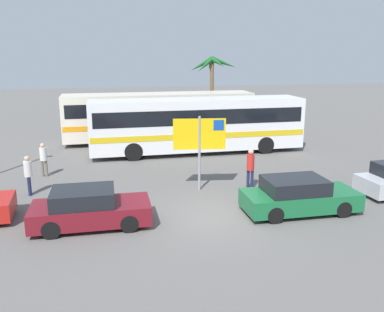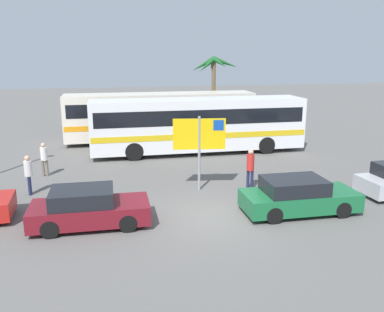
{
  "view_description": "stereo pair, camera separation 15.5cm",
  "coord_description": "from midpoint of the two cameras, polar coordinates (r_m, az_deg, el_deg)",
  "views": [
    {
      "loc": [
        -3.78,
        -13.39,
        5.71
      ],
      "look_at": [
        0.05,
        3.86,
        1.3
      ],
      "focal_mm": 38.48,
      "sensor_mm": 36.0,
      "label": 1
    },
    {
      "loc": [
        -3.63,
        -13.42,
        5.71
      ],
      "look_at": [
        0.05,
        3.86,
        1.3
      ],
      "focal_mm": 38.48,
      "sensor_mm": 36.0,
      "label": 2
    }
  ],
  "objects": [
    {
      "name": "pedestrian_near_sign",
      "position": [
        20.71,
        -19.62,
        -0.1
      ],
      "size": [
        0.32,
        0.32,
        1.62
      ],
      "rotation": [
        0.0,
        0.0,
        1.44
      ],
      "color": "#706656",
      "rests_on": "ground"
    },
    {
      "name": "car_maroon",
      "position": [
        14.42,
        -13.9,
        -7.03
      ],
      "size": [
        3.99,
        1.78,
        1.32
      ],
      "rotation": [
        0.0,
        0.0,
        -0.02
      ],
      "color": "maroon",
      "rests_on": "ground"
    },
    {
      "name": "ferry_sign",
      "position": [
        17.18,
        1.43,
        2.65
      ],
      "size": [
        2.19,
        0.38,
        3.2
      ],
      "rotation": [
        0.0,
        0.0,
        -0.14
      ],
      "color": "gray",
      "rests_on": "ground"
    },
    {
      "name": "bus_front_coach",
      "position": [
        24.09,
        1.05,
        4.63
      ],
      "size": [
        12.39,
        2.48,
        3.17
      ],
      "color": "white",
      "rests_on": "ground"
    },
    {
      "name": "car_green",
      "position": [
        15.62,
        14.76,
        -5.43
      ],
      "size": [
        4.21,
        1.77,
        1.32
      ],
      "rotation": [
        0.0,
        0.0,
        -0.01
      ],
      "color": "#196638",
      "rests_on": "ground"
    },
    {
      "name": "pedestrian_crossing_lot",
      "position": [
        17.71,
        8.34,
        -1.36
      ],
      "size": [
        0.32,
        0.32,
        1.79
      ],
      "rotation": [
        0.0,
        0.0,
        4.0
      ],
      "color": "#1E2347",
      "rests_on": "ground"
    },
    {
      "name": "pedestrian_by_bus",
      "position": [
        18.19,
        -21.51,
        -2.05
      ],
      "size": [
        0.32,
        0.32,
        1.67
      ],
      "rotation": [
        0.0,
        0.0,
        0.1
      ],
      "color": "#1E2347",
      "rests_on": "ground"
    },
    {
      "name": "ground",
      "position": [
        15.03,
        3.2,
        -8.33
      ],
      "size": [
        120.0,
        120.0,
        0.0
      ],
      "primitive_type": "plane",
      "color": "#605E5B"
    },
    {
      "name": "palm_tree_seaside",
      "position": [
        33.91,
        3.13,
        11.8
      ],
      "size": [
        3.83,
        4.06,
        5.51
      ],
      "color": "brown",
      "rests_on": "ground"
    },
    {
      "name": "bus_rear_coach",
      "position": [
        27.48,
        -4.21,
        5.76
      ],
      "size": [
        12.39,
        2.48,
        3.17
      ],
      "color": "silver",
      "rests_on": "ground"
    }
  ]
}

